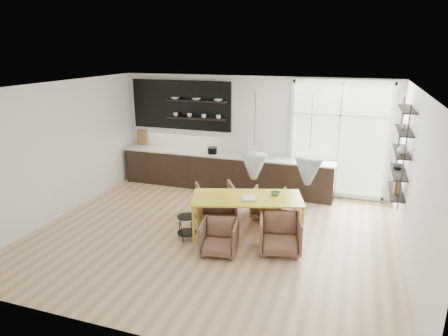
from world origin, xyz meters
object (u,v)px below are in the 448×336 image
dining_table (247,200)px  armchair_back_left (216,201)px  wire_stool (187,224)px  armchair_front_left (219,237)px  armchair_front_right (280,234)px  armchair_back_right (268,203)px

dining_table → armchair_back_left: bearing=128.9°
armchair_back_left → wire_stool: size_ratio=1.68×
armchair_front_left → armchair_front_right: size_ratio=0.88×
armchair_back_right → armchair_front_right: 1.55m
armchair_back_left → armchair_back_right: size_ratio=1.15×
wire_stool → armchair_back_right: bearing=50.3°
armchair_front_left → armchair_back_right: bearing=65.7°
dining_table → armchair_front_left: (-0.26, -0.91, -0.42)m
armchair_front_right → wire_stool: size_ratio=1.58×
armchair_front_left → armchair_front_right: 1.10m
armchair_back_left → wire_stool: armchair_back_left is taller
armchair_front_right → wire_stool: 1.80m
armchair_front_left → armchair_front_right: bearing=11.7°
armchair_back_left → armchair_back_right: 1.15m
dining_table → armchair_front_left: dining_table is taller
armchair_back_left → armchair_front_right: size_ratio=1.07×
armchair_back_left → armchair_front_right: (1.63, -1.11, -0.02)m
armchair_front_left → wire_stool: armchair_front_left is taller
armchair_front_left → wire_stool: (-0.78, 0.32, 0.01)m
dining_table → wire_stool: dining_table is taller
wire_stool → armchair_back_left: bearing=81.7°
armchair_back_right → armchair_front_right: bearing=107.4°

